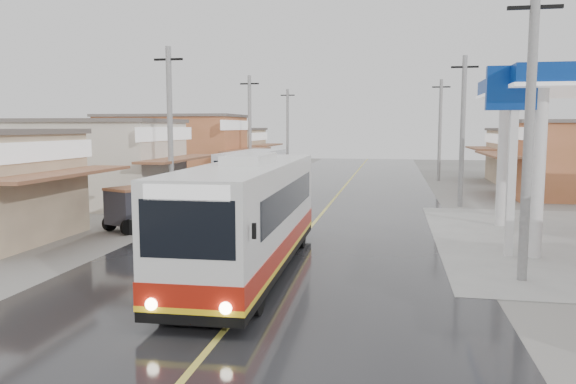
% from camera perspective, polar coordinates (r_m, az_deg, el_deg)
% --- Properties ---
extents(ground, '(120.00, 120.00, 0.00)m').
position_cam_1_polar(ground, '(17.07, -1.23, -7.84)').
color(ground, slate).
rests_on(ground, ground).
extents(road, '(12.00, 90.00, 0.02)m').
position_cam_1_polar(road, '(31.65, 4.37, -1.13)').
color(road, black).
rests_on(road, ground).
extents(centre_line, '(0.15, 90.00, 0.01)m').
position_cam_1_polar(centre_line, '(31.65, 4.37, -1.11)').
color(centre_line, '#D8CC4C').
rests_on(centre_line, road).
extents(shopfronts_left, '(11.00, 44.00, 5.20)m').
position_cam_1_polar(shopfronts_left, '(38.15, -14.90, -0.03)').
color(shopfronts_left, tan).
rests_on(shopfronts_left, ground).
extents(utility_poles_left, '(1.60, 50.00, 8.00)m').
position_cam_1_polar(utility_poles_left, '(34.09, -7.22, -0.62)').
color(utility_poles_left, gray).
rests_on(utility_poles_left, ground).
extents(utility_poles_right, '(1.60, 36.00, 8.00)m').
position_cam_1_polar(utility_poles_right, '(31.67, 17.06, -1.41)').
color(utility_poles_right, gray).
rests_on(utility_poles_right, ground).
extents(coach_bus, '(2.75, 11.15, 3.46)m').
position_cam_1_polar(coach_bus, '(16.58, -3.82, -2.38)').
color(coach_bus, silver).
rests_on(coach_bus, road).
extents(second_bus, '(2.48, 8.51, 2.81)m').
position_cam_1_polar(second_bus, '(33.75, -3.58, 1.93)').
color(second_bus, silver).
rests_on(second_bus, road).
extents(cyclist, '(0.82, 1.91, 2.00)m').
position_cam_1_polar(cyclist, '(28.78, -6.02, -0.62)').
color(cyclist, black).
rests_on(cyclist, ground).
extents(tricycle_near, '(2.30, 2.77, 1.81)m').
position_cam_1_polar(tricycle_near, '(24.12, -15.29, -1.31)').
color(tricycle_near, '#26262D').
rests_on(tricycle_near, ground).
extents(tricycle_far, '(1.64, 2.26, 1.72)m').
position_cam_1_polar(tricycle_far, '(35.32, -8.87, 1.21)').
color(tricycle_far, '#26262D').
rests_on(tricycle_far, ground).
extents(tyre_stack, '(0.87, 0.87, 0.45)m').
position_cam_1_polar(tyre_stack, '(25.73, -12.76, -2.58)').
color(tyre_stack, black).
rests_on(tyre_stack, ground).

